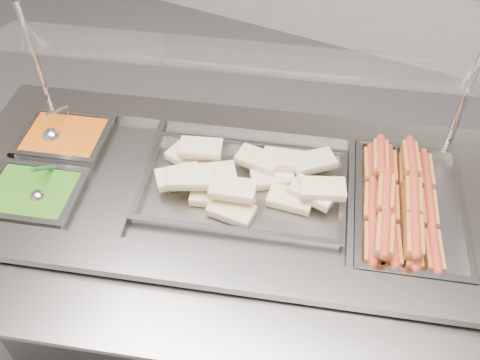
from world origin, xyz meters
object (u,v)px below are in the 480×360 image
at_px(pan_hotdogs, 407,212).
at_px(serving_spoon, 39,192).
at_px(steam_counter, 228,258).
at_px(pan_wraps, 243,190).
at_px(ladle, 52,135).
at_px(sneeze_guard, 235,58).

height_order(pan_hotdogs, serving_spoon, serving_spoon).
relative_size(steam_counter, pan_wraps, 2.66).
relative_size(pan_hotdogs, pan_wraps, 0.82).
xyz_separation_m(steam_counter, pan_wraps, (0.05, 0.02, 0.40)).
relative_size(pan_wraps, serving_spoon, 4.55).
relative_size(steam_counter, serving_spoon, 12.10).
bearing_deg(pan_hotdogs, ladle, -168.65).
xyz_separation_m(steam_counter, ladle, (-0.66, -0.07, 0.43)).
height_order(pan_hotdogs, pan_wraps, same).
bearing_deg(ladle, steam_counter, 6.25).
bearing_deg(pan_hotdogs, pan_wraps, -162.96).
height_order(steam_counter, sneeze_guard, sneeze_guard).
xyz_separation_m(pan_hotdogs, ladle, (-1.22, -0.24, 0.05)).
bearing_deg(serving_spoon, ladle, 121.06).
bearing_deg(pan_wraps, pan_hotdogs, 17.04).
relative_size(sneeze_guard, ladle, 8.67).
distance_m(pan_hotdogs, ladle, 1.25).
height_order(sneeze_guard, ladle, sneeze_guard).
height_order(sneeze_guard, pan_hotdogs, sneeze_guard).
relative_size(sneeze_guard, serving_spoon, 9.86).
relative_size(steam_counter, ladle, 10.63).
relative_size(ladle, serving_spoon, 1.14).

